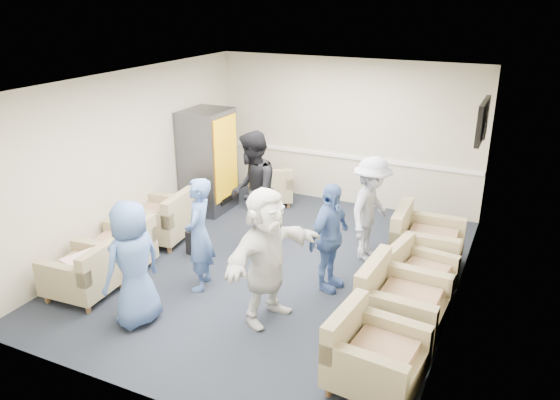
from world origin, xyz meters
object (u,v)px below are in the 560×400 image
at_px(armchair_left_mid, 120,251).
at_px(person_mid_right, 329,238).
at_px(armchair_corner, 270,188).
at_px(vending_machine, 208,161).
at_px(armchair_right_near, 371,357).
at_px(person_front_left, 133,264).
at_px(armchair_left_far, 163,220).
at_px(person_front_right, 267,256).
at_px(armchair_right_midfar, 417,276).
at_px(armchair_left_near, 86,274).
at_px(person_back_right, 371,209).
at_px(armchair_right_midnear, 398,305).
at_px(person_mid_left, 199,234).
at_px(armchair_right_far, 423,244).
at_px(person_back_left, 252,192).

bearing_deg(armchair_left_mid, person_mid_right, 100.52).
xyz_separation_m(armchair_corner, vending_machine, (-0.87, -0.73, 0.61)).
xyz_separation_m(armchair_right_near, person_front_left, (-2.89, -0.08, 0.44)).
bearing_deg(armchair_left_far, person_front_right, 56.92).
bearing_deg(armchair_corner, armchair_right_midfar, 114.40).
bearing_deg(armchair_right_near, armchair_left_near, 94.01).
xyz_separation_m(armchair_right_near, person_mid_right, (-1.08, 1.68, 0.40)).
bearing_deg(person_back_right, armchair_corner, 64.65).
distance_m(armchair_right_midnear, person_mid_right, 1.32).
bearing_deg(person_front_left, armchair_right_midnear, 125.48).
bearing_deg(armchair_left_far, vending_machine, 176.99).
distance_m(person_mid_left, person_front_right, 1.19).
relative_size(armchair_left_mid, vending_machine, 0.50).
height_order(armchair_left_far, person_front_right, person_front_right).
xyz_separation_m(armchair_left_near, vending_machine, (-0.19, 3.34, 0.60)).
distance_m(armchair_right_near, person_front_right, 1.72).
bearing_deg(person_mid_right, person_mid_left, 125.56).
distance_m(armchair_left_far, armchair_corner, 2.38).
xyz_separation_m(armchair_right_far, person_front_right, (-1.44, -2.14, 0.47)).
relative_size(armchair_left_mid, person_front_right, 0.55).
bearing_deg(person_back_right, armchair_right_far, -82.05).
bearing_deg(person_back_left, armchair_right_near, 27.79).
relative_size(armchair_left_mid, person_mid_right, 0.62).
xyz_separation_m(person_back_right, person_front_right, (-0.66, -2.11, 0.06)).
xyz_separation_m(armchair_left_far, armchair_right_midnear, (4.02, -0.91, 0.02)).
height_order(armchair_right_near, person_back_left, person_back_left).
bearing_deg(vending_machine, person_front_right, -47.42).
bearing_deg(armchair_corner, vending_machine, 9.16).
bearing_deg(armchair_right_far, armchair_right_midnear, -179.86).
distance_m(person_back_left, person_back_right, 1.79).
relative_size(armchair_right_near, person_front_right, 0.56).
xyz_separation_m(armchair_right_near, vending_machine, (-4.07, 3.46, 0.58)).
distance_m(armchair_right_midnear, person_back_left, 2.95).
distance_m(person_front_left, person_back_right, 3.51).
bearing_deg(armchair_right_far, person_back_right, 90.00).
bearing_deg(armchair_left_far, armchair_left_near, -1.90).
distance_m(armchair_right_near, armchair_right_midfar, 1.94).
distance_m(armchair_left_mid, person_mid_left, 1.34).
distance_m(armchair_right_near, armchair_right_far, 2.81).
bearing_deg(armchair_corner, person_mid_right, 99.22).
bearing_deg(person_front_right, armchair_left_far, 78.18).
distance_m(armchair_left_far, armchair_right_midnear, 4.12).
bearing_deg(person_mid_left, person_front_right, 57.68).
height_order(armchair_right_midfar, vending_machine, vending_machine).
distance_m(armchair_left_mid, vending_machine, 2.71).
bearing_deg(armchair_right_midfar, armchair_corner, 64.54).
bearing_deg(armchair_right_midfar, armchair_left_mid, 115.17).
height_order(armchair_left_mid, armchair_right_near, armchair_right_near).
bearing_deg(vending_machine, armchair_right_midnear, -30.60).
bearing_deg(person_front_right, armchair_right_midfar, -34.91).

